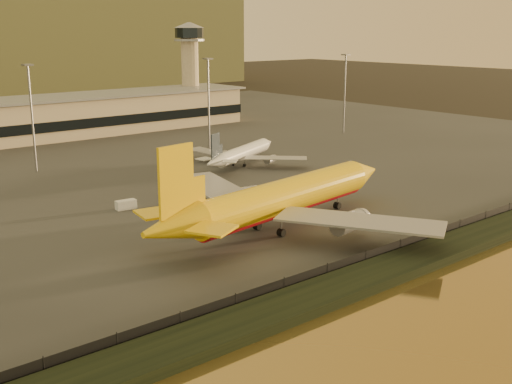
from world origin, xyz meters
The scene contains 10 objects.
ground centered at (0.00, 0.00, 0.00)m, with size 900.00×900.00×0.00m, color black.
embankment centered at (0.00, -17.00, 0.70)m, with size 320.00×7.00×1.40m, color black.
tarmac centered at (0.00, 95.00, 0.10)m, with size 320.00×220.00×0.20m, color #2D2D2D.
perimeter_fence centered at (0.00, -13.00, 1.30)m, with size 300.00×0.05×2.20m, color black.
control_tower centered at (70.00, 131.00, 21.66)m, with size 11.20×11.20×35.50m.
apron_light_masts centered at (15.00, 75.00, 15.70)m, with size 152.20×12.20×25.40m.
dhl_cargo_jet centered at (4.52, 8.02, 5.50)m, with size 59.45×57.69×17.76m.
white_narrowbody_jet centered at (32.52, 53.53, 3.21)m, with size 33.13×31.33×10.07m.
gse_vehicle_yellow centered at (11.59, 29.68, 1.07)m, with size 3.88×1.75×1.75m, color yellow.
gse_vehicle_white centered at (-9.87, 36.24, 1.06)m, with size 3.83×1.73×1.73m, color silver.
Camera 1 is at (-66.45, -69.90, 33.77)m, focal length 45.00 mm.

